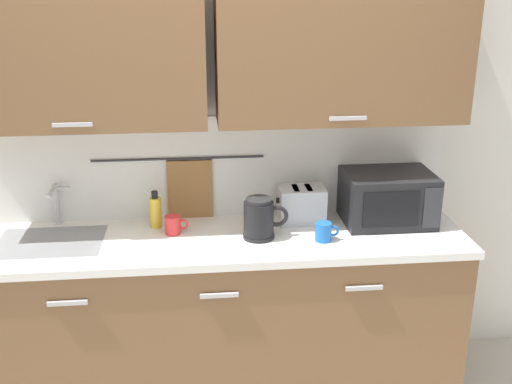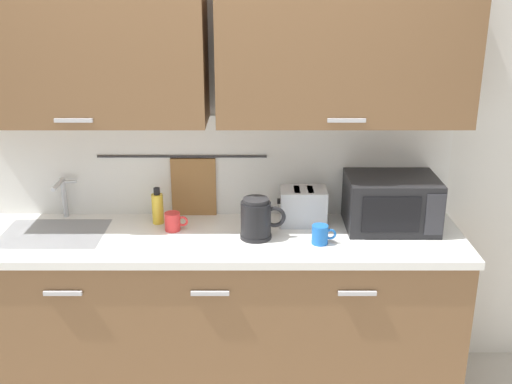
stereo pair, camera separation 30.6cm
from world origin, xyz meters
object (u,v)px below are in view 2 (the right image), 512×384
at_px(electric_kettle, 258,219).
at_px(dish_soap_bottle, 159,208).
at_px(mug_by_kettle, 322,235).
at_px(toaster, 305,206).
at_px(microwave, 393,203).
at_px(mug_near_sink, 175,221).

bearing_deg(electric_kettle, dish_soap_bottle, 159.67).
bearing_deg(mug_by_kettle, toaster, 104.49).
relative_size(microwave, dish_soap_bottle, 2.35).
relative_size(microwave, mug_near_sink, 3.83).
height_order(toaster, mug_by_kettle, toaster).
xyz_separation_m(microwave, toaster, (-0.45, 0.05, -0.04)).
bearing_deg(toaster, mug_by_kettle, -75.51).
relative_size(microwave, electric_kettle, 2.03).
bearing_deg(microwave, electric_kettle, -168.53).
relative_size(mug_near_sink, toaster, 0.47).
height_order(mug_near_sink, toaster, toaster).
bearing_deg(mug_near_sink, microwave, 2.33).
bearing_deg(mug_near_sink, electric_kettle, -12.49).
xyz_separation_m(mug_near_sink, mug_by_kettle, (0.74, -0.17, 0.00)).
bearing_deg(mug_by_kettle, microwave, 28.97).
bearing_deg(dish_soap_bottle, mug_near_sink, -46.83).
bearing_deg(electric_kettle, microwave, 11.47).
distance_m(microwave, mug_near_sink, 1.13).
bearing_deg(dish_soap_bottle, microwave, -2.48).
relative_size(electric_kettle, mug_near_sink, 1.89).
xyz_separation_m(microwave, dish_soap_bottle, (-1.21, 0.05, -0.05)).
relative_size(toaster, mug_by_kettle, 2.13).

